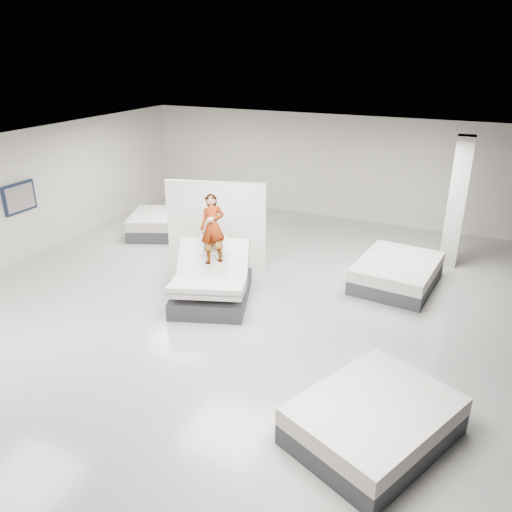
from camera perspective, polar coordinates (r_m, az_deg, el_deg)
name	(u,v)px	position (r m, az deg, el deg)	size (l,w,h in m)	color
room	(221,239)	(9.73, -3.98, 1.91)	(14.00, 14.04, 3.20)	#ABA8A2
hero_bed	(212,284)	(10.68, -5.09, -3.22)	(2.09, 2.40, 1.33)	#35353A
person	(213,241)	(10.64, -4.94, 1.73)	(0.56, 0.37, 1.53)	slate
remote	(221,255)	(10.34, -4.03, 0.16)	(0.05, 0.14, 0.03)	black
divider_panel	(216,226)	(12.03, -4.57, 3.46)	(2.40, 0.11, 2.18)	white
flat_bed_right_far	(397,273)	(11.83, 15.79, -1.87)	(1.85, 2.33, 0.60)	#35353A
flat_bed_right_near	(374,421)	(7.42, 13.30, -17.86)	(2.41, 2.67, 0.60)	#35353A
flat_bed_left_far	(171,224)	(14.71, -9.65, 3.63)	(2.72, 2.42, 0.62)	#35353A
column	(457,203)	(12.96, 21.95, 5.65)	(0.40, 0.40, 3.20)	beige
wall_poster	(20,198)	(13.77, -25.40, 6.03)	(0.06, 0.95, 0.75)	black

